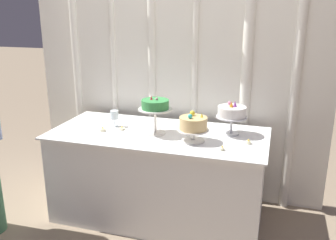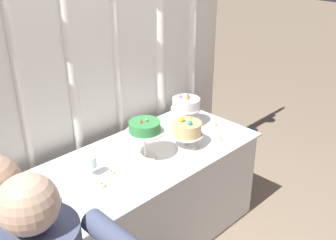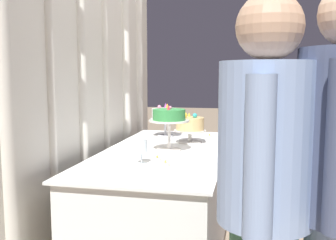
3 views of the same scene
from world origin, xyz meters
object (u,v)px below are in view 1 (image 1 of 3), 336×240
Objects in this scene: cake_display_center at (193,125)px; tealight_near_right at (222,149)px; cake_table at (159,175)px; cake_display_leftmost at (155,107)px; wine_glass at (114,115)px; tealight_near_left at (122,129)px; tealight_far_left at (103,130)px; cake_display_rightmost at (232,113)px; tealight_far_right at (248,142)px.

tealight_near_right is at bearing -26.81° from cake_display_center.
cake_table is 5.64× the size of cake_display_leftmost.
cake_display_leftmost is 2.23× the size of wine_glass.
wine_glass reaches higher than tealight_near_left.
tealight_near_left is (0.14, 0.08, -0.00)m from tealight_far_left.
tealight_far_left is at bearing -170.50° from cake_display_leftmost.
cake_display_rightmost is (0.25, 0.25, 0.05)m from cake_display_center.
cake_table is 35.95× the size of tealight_far_left.
cake_table is at bearing 3.46° from tealight_near_left.
tealight_far_right is (0.16, -0.18, -0.17)m from cake_display_rightmost.
cake_display_leftmost is at bearing 9.50° from tealight_far_left.
tealight_near_right is (0.24, -0.12, -0.12)m from cake_display_center.
cake_display_leftmost reaches higher than cake_display_rightmost.
cake_display_rightmost is 1.06m from tealight_far_left.
tealight_far_right is at bearing -1.62° from cake_display_leftmost.
cake_display_rightmost is at bearing 131.03° from tealight_far_right.
tealight_near_right is (-0.01, -0.37, -0.17)m from cake_display_rightmost.
tealight_near_right is 0.84× the size of tealight_far_right.
cake_display_rightmost is 1.98× the size of wine_glass.
tealight_near_right is at bearing -16.62° from wine_glass.
cake_display_center is at bearing -8.82° from tealight_near_left.
cake_display_rightmost is 5.66× the size of tealight_far_left.
cake_display_center is 0.43m from tealight_far_right.
cake_table is 0.50m from tealight_near_left.
cake_display_center is at bearing -20.25° from cake_table.
cake_display_rightmost reaches higher than wine_glass.
tealight_near_left is at bearing 171.18° from cake_display_center.
cake_display_center reaches higher than wine_glass.
tealight_far_right is at bearing 9.45° from cake_display_center.
cake_display_center is 5.57× the size of tealight_far_right.
cake_display_leftmost reaches higher than cake_display_center.
cake_display_leftmost is (-0.01, -0.03, 0.60)m from cake_table.
tealight_near_right is (0.57, -0.21, -0.21)m from cake_display_leftmost.
tealight_near_right is at bearing -7.84° from tealight_far_left.
wine_glass is at bearing 173.05° from cake_table.
cake_table is 34.08× the size of tealight_near_left.
cake_display_leftmost is at bearing -118.10° from cake_table.
cake_table is 0.83m from tealight_far_right.
tealight_near_left is (0.10, -0.07, -0.09)m from wine_glass.
cake_table is 48.65× the size of tealight_near_right.
cake_display_center is 4.65× the size of tealight_near_left.
wine_glass is (-0.73, 0.17, -0.03)m from cake_display_center.
wine_glass reaches higher than tealight_far_left.
cake_display_rightmost is 0.29m from tealight_far_right.
tealight_far_left is (-1.02, -0.23, -0.17)m from cake_display_rightmost.
cake_display_center is at bearing -135.93° from cake_display_rightmost.
tealight_near_right is at bearing -20.23° from cake_display_leftmost.
tealight_near_left is (-0.30, 0.01, -0.21)m from cake_display_leftmost.
cake_table is 6.35× the size of cake_display_rightmost.
cake_display_center reaches higher than tealight_near_right.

